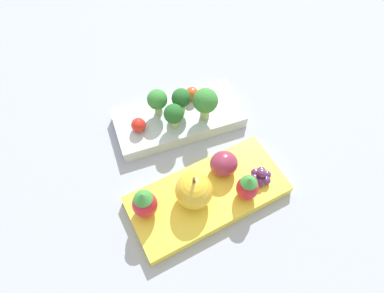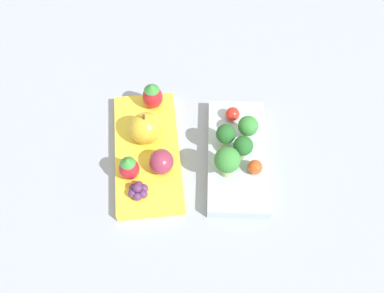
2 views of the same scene
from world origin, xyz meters
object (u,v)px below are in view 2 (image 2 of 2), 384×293
(broccoli_floret_0, at_px, (227,161))
(grape_cluster, at_px, (138,190))
(broccoli_floret_3, at_px, (248,127))
(cherry_tomato_0, at_px, (233,114))
(strawberry_0, at_px, (129,168))
(plum, at_px, (161,162))
(bento_box_savoury, at_px, (237,156))
(broccoli_floret_2, at_px, (226,135))
(strawberry_1, at_px, (152,96))
(apple, at_px, (146,128))
(bento_box_fruit, at_px, (147,152))
(broccoli_floret_1, at_px, (243,147))
(cherry_tomato_1, at_px, (255,167))

(broccoli_floret_0, xyz_separation_m, grape_cluster, (0.04, -0.13, -0.03))
(broccoli_floret_3, xyz_separation_m, cherry_tomato_0, (-0.04, -0.02, -0.02))
(broccoli_floret_3, xyz_separation_m, strawberry_0, (0.08, -0.18, -0.01))
(cherry_tomato_0, bearing_deg, plum, -47.17)
(bento_box_savoury, bearing_deg, grape_cluster, -62.05)
(broccoli_floret_3, bearing_deg, broccoli_floret_2, -64.38)
(cherry_tomato_0, bearing_deg, strawberry_1, -99.61)
(broccoli_floret_0, relative_size, strawberry_1, 1.14)
(plum, bearing_deg, cherry_tomato_0, 132.83)
(broccoli_floret_0, bearing_deg, broccoli_floret_3, 155.11)
(broccoli_floret_3, height_order, apple, apple)
(bento_box_fruit, relative_size, broccoli_floret_3, 4.89)
(broccoli_floret_0, height_order, grape_cluster, broccoli_floret_0)
(bento_box_fruit, distance_m, broccoli_floret_1, 0.16)
(bento_box_savoury, height_order, bento_box_fruit, bento_box_savoury)
(broccoli_floret_2, bearing_deg, grape_cluster, -54.34)
(bento_box_fruit, xyz_separation_m, broccoli_floret_2, (-0.01, 0.13, 0.04))
(broccoli_floret_2, bearing_deg, broccoli_floret_3, 115.62)
(broccoli_floret_3, bearing_deg, bento_box_fruit, -79.92)
(bento_box_savoury, relative_size, cherry_tomato_1, 9.21)
(broccoli_floret_3, bearing_deg, cherry_tomato_0, -149.19)
(broccoli_floret_3, xyz_separation_m, cherry_tomato_1, (0.06, 0.01, -0.02))
(apple, distance_m, grape_cluster, 0.10)
(broccoli_floret_1, distance_m, apple, 0.16)
(broccoli_floret_0, xyz_separation_m, strawberry_0, (0.01, -0.15, -0.02))
(bento_box_fruit, xyz_separation_m, grape_cluster, (0.08, -0.00, 0.02))
(strawberry_0, bearing_deg, grape_cluster, 28.46)
(bento_box_fruit, relative_size, strawberry_1, 4.57)
(broccoli_floret_1, distance_m, grape_cluster, 0.17)
(bento_box_fruit, bearing_deg, strawberry_0, -21.02)
(bento_box_fruit, distance_m, cherry_tomato_1, 0.18)
(broccoli_floret_2, height_order, strawberry_0, broccoli_floret_2)
(bento_box_savoury, relative_size, plum, 5.13)
(broccoli_floret_1, relative_size, cherry_tomato_1, 2.05)
(broccoli_floret_3, bearing_deg, broccoli_floret_1, -11.43)
(cherry_tomato_0, bearing_deg, grape_cluster, -43.54)
(grape_cluster, bearing_deg, bento_box_savoury, 117.95)
(apple, relative_size, strawberry_1, 1.16)
(broccoli_floret_3, height_order, cherry_tomato_1, broccoli_floret_3)
(bento_box_savoury, relative_size, strawberry_1, 4.01)
(bento_box_savoury, xyz_separation_m, grape_cluster, (0.08, -0.15, 0.02))
(cherry_tomato_0, relative_size, grape_cluster, 0.72)
(bento_box_savoury, bearing_deg, strawberry_0, -73.40)
(bento_box_savoury, bearing_deg, broccoli_floret_2, -120.91)
(cherry_tomato_0, xyz_separation_m, grape_cluster, (0.15, -0.14, -0.01))
(broccoli_floret_0, bearing_deg, grape_cluster, -73.05)
(broccoli_floret_1, distance_m, cherry_tomato_0, 0.08)
(bento_box_savoury, xyz_separation_m, plum, (0.03, -0.12, 0.03))
(broccoli_floret_2, relative_size, strawberry_1, 0.90)
(broccoli_floret_0, distance_m, strawberry_1, 0.18)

